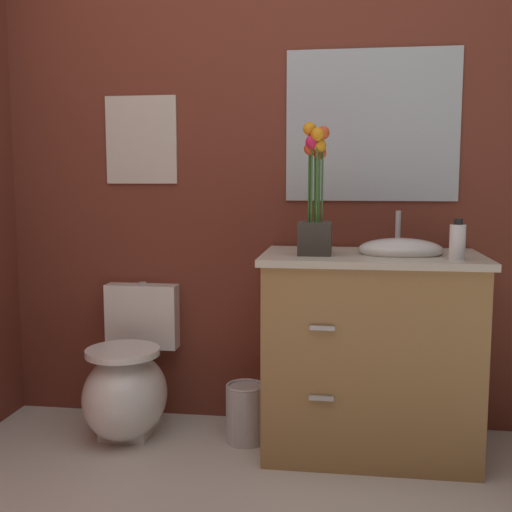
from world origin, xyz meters
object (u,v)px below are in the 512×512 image
flower_vase (315,205)px  wall_poster (141,140)px  toilet (129,384)px  wall_mirror (372,126)px  vanity_cabinet (370,351)px  soap_bottle (457,241)px  trash_bin (246,413)px

flower_vase → wall_poster: size_ratio=1.31×
toilet → wall_mirror: wall_mirror is taller
toilet → flower_vase: bearing=-5.7°
vanity_cabinet → soap_bottle: size_ratio=6.41×
flower_vase → soap_bottle: 0.59m
soap_bottle → wall_poster: 1.58m
vanity_cabinet → soap_bottle: 0.62m
soap_bottle → wall_poster: bearing=162.6°
vanity_cabinet → soap_bottle: bearing=-26.1°
flower_vase → wall_poster: wall_poster is taller
toilet → soap_bottle: 1.62m
trash_bin → soap_bottle: bearing=-10.8°
trash_bin → wall_poster: bearing=153.2°
soap_bottle → trash_bin: (-0.88, 0.17, -0.82)m
vanity_cabinet → wall_mirror: (-0.00, 0.29, 1.00)m
wall_mirror → vanity_cabinet: bearing=-89.5°
flower_vase → trash_bin: 1.01m
vanity_cabinet → trash_bin: 0.64m
flower_vase → wall_poster: (-0.87, 0.35, 0.30)m
toilet → soap_bottle: (1.44, -0.19, 0.71)m
toilet → vanity_cabinet: 1.14m
flower_vase → trash_bin: bearing=167.3°
flower_vase → trash_bin: (-0.31, 0.07, -0.96)m
toilet → trash_bin: bearing=-1.7°
toilet → trash_bin: size_ratio=2.54×
toilet → trash_bin: 0.57m
toilet → trash_bin: toilet is taller
toilet → wall_mirror: bearing=13.5°
trash_bin → wall_mirror: 1.45m
wall_poster → toilet: bearing=-90.0°
trash_bin → wall_poster: (-0.56, 0.28, 1.26)m
trash_bin → wall_poster: wall_poster is taller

